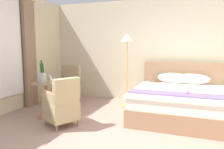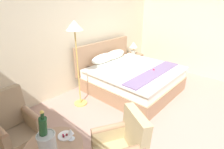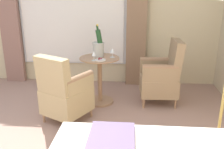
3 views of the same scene
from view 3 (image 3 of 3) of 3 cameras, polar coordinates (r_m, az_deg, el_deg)
wall_window_side at (r=4.80m, az=-8.89°, el=14.45°), size 0.27×5.46×2.74m
side_table_round at (r=3.89m, az=-2.82°, el=-0.73°), size 0.61×0.61×0.74m
champagne_bucket at (r=3.83m, az=-3.12°, el=6.37°), size 0.18×0.18×0.49m
wine_glass_near_bucket at (r=3.60m, az=-4.16°, el=4.66°), size 0.07×0.07×0.14m
wine_glass_near_edge at (r=3.78m, az=0.07°, el=5.42°), size 0.08×0.08×0.14m
snack_plate at (r=3.63m, az=-2.72°, el=3.38°), size 0.16×0.16×0.04m
armchair_by_window at (r=3.95m, az=11.38°, el=-0.31°), size 0.55×0.62×1.01m
armchair_facing_bed at (r=3.37m, az=-10.81°, el=-4.04°), size 0.75×0.72×0.94m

